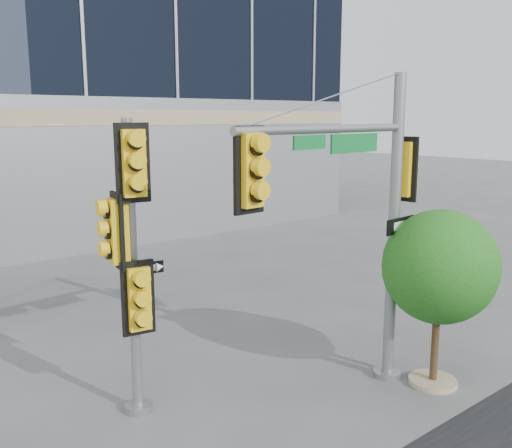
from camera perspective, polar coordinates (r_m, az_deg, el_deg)
ground at (r=11.15m, az=5.17°, el=-17.44°), size 120.00×120.00×0.00m
main_signal_pole at (r=10.44m, az=10.61°, el=2.29°), size 4.71×0.84×6.06m
secondary_signal_pole at (r=9.89m, az=-12.43°, el=-2.26°), size 0.91×0.77×5.24m
street_tree at (r=11.58m, az=17.92°, el=-4.49°), size 2.26×2.21×3.52m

